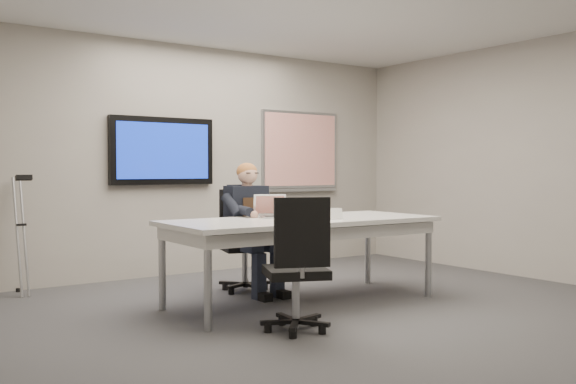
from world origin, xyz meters
TOP-DOWN VIEW (x-y plane):
  - floor at (0.00, 0.00)m, footprint 6.00×6.00m
  - wall_back at (0.00, 3.00)m, footprint 6.00×0.02m
  - wall_right at (3.00, 0.00)m, footprint 0.02×6.00m
  - conference_table at (-0.05, 0.77)m, footprint 2.66×1.16m
  - tv_display at (-0.50, 2.95)m, footprint 1.30×0.09m
  - whiteboard at (1.55, 2.97)m, footprint 1.25×0.08m
  - office_chair_far at (-0.17, 1.64)m, footprint 0.63×0.63m
  - office_chair_near at (-0.74, -0.11)m, footprint 0.67×0.67m
  - seated_person at (-0.18, 1.39)m, footprint 0.43×0.74m
  - crutch at (-2.15, 2.75)m, footprint 0.44×0.74m
  - laptop at (-0.20, 1.02)m, footprint 0.38×0.40m
  - name_tent at (0.09, 0.55)m, footprint 0.27×0.16m
  - pen at (-0.19, 0.45)m, footprint 0.04×0.14m

SIDE VIEW (x-z plane):
  - floor at x=0.00m, z-range -0.01..0.01m
  - office_chair_far at x=-0.17m, z-range -0.20..0.87m
  - office_chair_near at x=-0.74m, z-range -0.20..0.87m
  - seated_person at x=-0.18m, z-range -0.13..1.22m
  - crutch at x=-2.15m, z-range -0.03..1.29m
  - conference_table at x=-0.05m, z-range 0.31..1.12m
  - pen at x=-0.19m, z-range 0.81..0.82m
  - name_tent at x=0.09m, z-range 0.81..0.92m
  - laptop at x=-0.20m, z-range 0.76..0.98m
  - wall_back at x=0.00m, z-range 0.00..2.80m
  - wall_right at x=3.00m, z-range 0.00..2.80m
  - tv_display at x=-0.50m, z-range 1.10..1.90m
  - whiteboard at x=1.55m, z-range 0.98..2.08m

